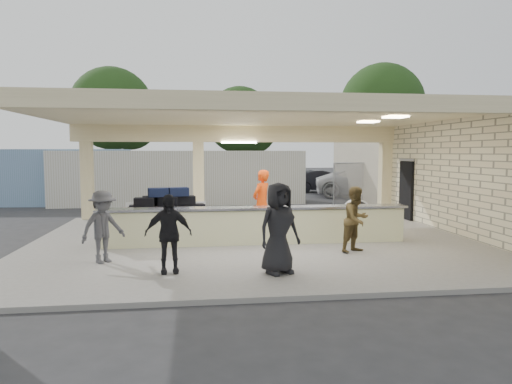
{
  "coord_description": "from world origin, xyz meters",
  "views": [
    {
      "loc": [
        -1.52,
        -12.37,
        2.52
      ],
      "look_at": [
        0.19,
        1.0,
        1.34
      ],
      "focal_mm": 32.0,
      "sensor_mm": 36.0,
      "label": 1
    }
  ],
  "objects": [
    {
      "name": "ground",
      "position": [
        0.0,
        0.0,
        0.0
      ],
      "size": [
        120.0,
        120.0,
        0.0
      ],
      "primitive_type": "plane",
      "color": "#29292C",
      "rests_on": "ground"
    },
    {
      "name": "pavilion",
      "position": [
        0.21,
        0.66,
        1.35
      ],
      "size": [
        12.01,
        10.0,
        3.55
      ],
      "color": "slate",
      "rests_on": "ground"
    },
    {
      "name": "baggage_counter",
      "position": [
        0.0,
        -0.5,
        0.59
      ],
      "size": [
        8.2,
        0.58,
        0.98
      ],
      "color": "beige",
      "rests_on": "pavilion"
    },
    {
      "name": "luggage_cart",
      "position": [
        -2.5,
        0.96,
        0.86
      ],
      "size": [
        2.44,
        1.56,
        1.4
      ],
      "rotation": [
        0.0,
        0.0,
        0.03
      ],
      "color": "silver",
      "rests_on": "pavilion"
    },
    {
      "name": "drum_fan",
      "position": [
        3.44,
        1.39,
        0.61
      ],
      "size": [
        0.88,
        0.48,
        0.95
      ],
      "rotation": [
        0.0,
        0.0,
        -0.08
      ],
      "color": "silver",
      "rests_on": "pavilion"
    },
    {
      "name": "baggage_handler",
      "position": [
        0.32,
        0.78,
        1.06
      ],
      "size": [
        0.75,
        0.77,
        1.91
      ],
      "primitive_type": "imported",
      "rotation": [
        0.0,
        0.0,
        3.97
      ],
      "color": "#FC460D",
      "rests_on": "pavilion"
    },
    {
      "name": "passenger_a",
      "position": [
        2.28,
        -1.83,
        0.9
      ],
      "size": [
        0.84,
        0.69,
        1.6
      ],
      "primitive_type": "imported",
      "rotation": [
        0.0,
        0.0,
        0.53
      ],
      "color": "brown",
      "rests_on": "pavilion"
    },
    {
      "name": "passenger_b",
      "position": [
        -2.12,
        -3.21,
        0.9
      ],
      "size": [
        0.96,
        0.43,
        1.59
      ],
      "primitive_type": "imported",
      "rotation": [
        0.0,
        0.0,
        0.1
      ],
      "color": "black",
      "rests_on": "pavilion"
    },
    {
      "name": "passenger_c",
      "position": [
        -3.59,
        -2.18,
        0.9
      ],
      "size": [
        1.01,
        0.96,
        1.59
      ],
      "primitive_type": "imported",
      "rotation": [
        0.0,
        0.0,
        0.74
      ],
      "color": "#444449",
      "rests_on": "pavilion"
    },
    {
      "name": "passenger_d",
      "position": [
        0.07,
        -3.52,
        1.01
      ],
      "size": [
        0.96,
        0.69,
        1.83
      ],
      "primitive_type": "imported",
      "rotation": [
        0.0,
        0.0,
        0.41
      ],
      "color": "black",
      "rests_on": "pavilion"
    },
    {
      "name": "car_white_a",
      "position": [
        7.88,
        12.12,
        0.79
      ],
      "size": [
        6.08,
        4.11,
        1.59
      ],
      "primitive_type": "imported",
      "rotation": [
        0.0,
        0.0,
        1.28
      ],
      "color": "silver",
      "rests_on": "ground"
    },
    {
      "name": "car_white_b",
      "position": [
        13.26,
        13.19,
        0.74
      ],
      "size": [
        4.89,
        2.43,
        1.48
      ],
      "primitive_type": "imported",
      "rotation": [
        0.0,
        0.0,
        1.72
      ],
      "color": "silver",
      "rests_on": "ground"
    },
    {
      "name": "car_dark",
      "position": [
        6.32,
        15.77,
        0.69
      ],
      "size": [
        4.13,
        1.48,
        1.37
      ],
      "primitive_type": "imported",
      "rotation": [
        0.0,
        0.0,
        1.58
      ],
      "color": "black",
      "rests_on": "ground"
    },
    {
      "name": "container_white",
      "position": [
        -2.35,
        10.22,
        1.3
      ],
      "size": [
        12.02,
        2.77,
        2.59
      ],
      "primitive_type": "cube",
      "rotation": [
        0.0,
        0.0,
        0.03
      ],
      "color": "silver",
      "rests_on": "ground"
    },
    {
      "name": "container_blue",
      "position": [
        -10.12,
        10.85,
        1.33
      ],
      "size": [
        10.39,
        3.23,
        2.66
      ],
      "primitive_type": "cube",
      "rotation": [
        0.0,
        0.0,
        -0.08
      ],
      "color": "#738EB8",
      "rests_on": "ground"
    },
    {
      "name": "fence",
      "position": [
        11.0,
        9.0,
        1.05
      ],
      "size": [
        12.06,
        0.06,
        2.03
      ],
      "color": "gray",
      "rests_on": "ground"
    },
    {
      "name": "tree_left",
      "position": [
        -7.68,
        24.16,
        5.59
      ],
      "size": [
        6.6,
        6.3,
        9.0
      ],
      "color": "#382619",
      "rests_on": "ground"
    },
    {
      "name": "tree_mid",
      "position": [
        2.32,
        26.16,
        4.96
      ],
      "size": [
        6.0,
        5.6,
        8.0
      ],
      "color": "#382619",
      "rests_on": "ground"
    },
    {
      "name": "tree_right",
      "position": [
        14.32,
        25.16,
        6.21
      ],
      "size": [
        7.2,
        7.0,
        10.0
      ],
      "color": "#382619",
      "rests_on": "ground"
    },
    {
      "name": "adjacent_building",
      "position": [
        9.5,
        10.0,
        1.6
      ],
      "size": [
        6.0,
        8.0,
        3.2
      ],
      "primitive_type": "cube",
      "color": "beige",
      "rests_on": "ground"
    }
  ]
}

